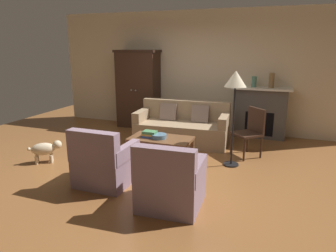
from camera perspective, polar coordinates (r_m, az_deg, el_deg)
name	(u,v)px	position (r m, az deg, el deg)	size (l,w,h in m)	color
ground_plane	(157,163)	(5.47, -2.09, -6.84)	(9.60, 9.60, 0.00)	brown
back_wall	(197,71)	(7.53, 5.32, 10.02)	(7.20, 0.10, 2.80)	beige
fireplace	(260,112)	(7.16, 16.70, 2.48)	(1.26, 0.48, 1.12)	#4C4947
armoire	(138,89)	(7.76, -5.51, 6.83)	(1.06, 0.57, 1.90)	#382319
couch	(182,128)	(6.52, 2.67, -0.32)	(1.96, 0.96, 0.86)	#937A5B
coffee_table	(161,141)	(5.48, -1.34, -2.73)	(1.10, 0.60, 0.42)	brown
fruit_bowl	(159,136)	(5.43, -1.69, -1.89)	(0.27, 0.27, 0.07)	slate
book_stack	(149,134)	(5.50, -3.47, -1.50)	(0.26, 0.18, 0.11)	#38569E
mantel_vase_jade	(254,82)	(7.05, 15.62, 7.89)	(0.11, 0.11, 0.23)	slate
mantel_vase_bronze	(272,80)	(7.02, 18.59, 7.98)	(0.11, 0.11, 0.32)	olive
armchair_near_left	(105,164)	(4.67, -11.65, -6.85)	(0.79, 0.78, 0.88)	gray
armchair_near_right	(170,184)	(3.95, 0.42, -10.64)	(0.82, 0.81, 0.88)	gray
side_chair_wooden	(251,129)	(5.87, 15.08, -0.56)	(0.62, 0.62, 0.90)	#382319
floor_lamp	(235,84)	(5.14, 12.33, 7.51)	(0.36, 0.36, 1.62)	black
dog	(45,149)	(5.83, -21.74, -3.99)	(0.49, 0.42, 0.39)	beige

